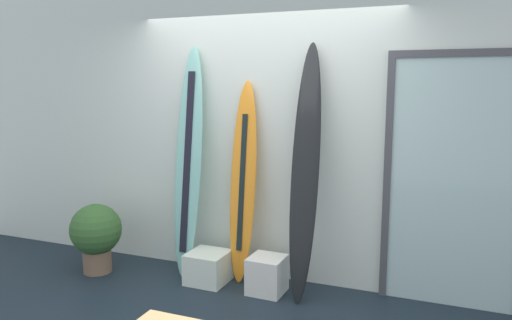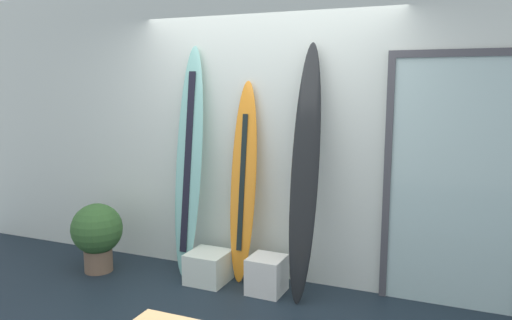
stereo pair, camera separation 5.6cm
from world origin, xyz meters
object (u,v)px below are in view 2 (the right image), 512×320
object	(u,v)px
surfboard_seafoam	(189,162)
display_block_left	(267,275)
surfboard_charcoal	(305,174)
potted_plant	(97,232)
surfboard_sunset	(243,182)
display_block_center	(208,267)
glass_door	(455,178)

from	to	relation	value
surfboard_seafoam	display_block_left	xyz separation A→B (m)	(0.88, -0.16, -0.95)
surfboard_charcoal	potted_plant	distance (m)	2.19
surfboard_sunset	surfboard_charcoal	world-z (taller)	surfboard_charcoal
display_block_left	display_block_center	bearing A→B (deg)	179.28
surfboard_sunset	glass_door	world-z (taller)	glass_door
surfboard_sunset	potted_plant	bearing A→B (deg)	-165.04
surfboard_charcoal	surfboard_sunset	bearing A→B (deg)	167.95
surfboard_charcoal	display_block_left	distance (m)	0.99
glass_door	potted_plant	xyz separation A→B (m)	(-3.26, -0.52, -0.70)
display_block_left	potted_plant	distance (m)	1.77
potted_plant	display_block_left	bearing A→B (deg)	5.71
potted_plant	display_block_center	bearing A→B (deg)	9.02
surfboard_charcoal	potted_plant	size ratio (longest dim) A/B	3.22
display_block_center	potted_plant	distance (m)	1.19
display_block_center	surfboard_seafoam	bearing A→B (deg)	150.77
surfboard_charcoal	display_block_center	bearing A→B (deg)	-176.11
surfboard_sunset	display_block_left	bearing A→B (deg)	-32.86
display_block_center	glass_door	world-z (taller)	glass_door
surfboard_charcoal	potted_plant	bearing A→B (deg)	-173.25
surfboard_charcoal	display_block_center	size ratio (longest dim) A/B	6.04
surfboard_seafoam	display_block_left	distance (m)	1.30
surfboard_sunset	surfboard_charcoal	bearing A→B (deg)	-12.05
surfboard_charcoal	display_block_left	xyz separation A→B (m)	(-0.32, -0.07, -0.94)
surfboard_sunset	glass_door	bearing A→B (deg)	4.20
surfboard_charcoal	display_block_center	world-z (taller)	surfboard_charcoal
surfboard_charcoal	display_block_center	xyz separation A→B (m)	(-0.92, -0.06, -0.95)
surfboard_seafoam	surfboard_sunset	distance (m)	0.58
display_block_left	glass_door	xyz separation A→B (m)	(1.51, 0.34, 0.93)
surfboard_sunset	display_block_center	bearing A→B (deg)	-144.48
glass_door	display_block_center	bearing A→B (deg)	-171.02
potted_plant	surfboard_charcoal	bearing A→B (deg)	6.75
display_block_left	glass_door	world-z (taller)	glass_door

